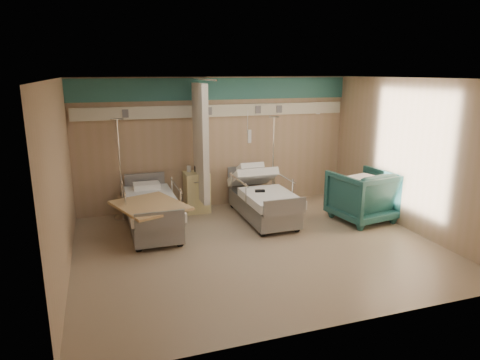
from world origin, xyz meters
The scene contains 13 objects.
ground centered at (0.00, 0.00, 0.00)m, with size 6.00×5.00×0.00m, color gray.
room_walls centered at (-0.03, 0.25, 1.86)m, with size 6.04×5.04×2.82m.
bed_right centered at (0.60, 1.30, 0.32)m, with size 1.00×2.16×0.63m, color white, non-canonical shape.
bed_left centered at (-1.60, 1.30, 0.32)m, with size 1.00×2.16×0.63m, color white, non-canonical shape.
bedside_cabinet centered at (-0.55, 2.20, 0.42)m, with size 0.50×0.48×0.85m, color #F1E196.
visitor_armchair centered at (2.45, 0.60, 0.51)m, with size 1.08×1.11×1.01m, color #1F4F4B.
waffle_blanket centered at (2.45, 0.59, 1.05)m, with size 0.56×0.50×0.06m, color white.
iv_stand_right centered at (1.19, 2.19, 0.40)m, with size 0.35×0.35×1.97m.
iv_stand_left centered at (-2.08, 2.23, 0.42)m, with size 0.36×0.36×2.03m.
call_remote centered at (0.46, 1.11, 0.65)m, with size 0.19×0.08×0.04m, color black.
tan_blanket centered at (-1.68, 0.84, 0.65)m, with size 1.02×1.28×0.04m, color tan.
toiletry_bag centered at (-0.45, 2.25, 0.91)m, with size 0.22×0.14×0.12m, color black.
white_cup centered at (-0.68, 2.30, 0.91)m, with size 0.09×0.09×0.13m, color white.
Camera 1 is at (-2.43, -6.36, 2.90)m, focal length 32.00 mm.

